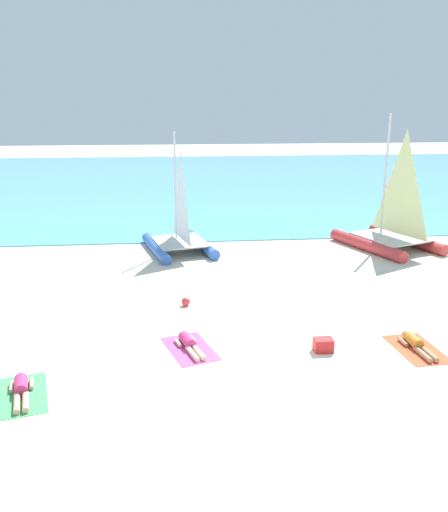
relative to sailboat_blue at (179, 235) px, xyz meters
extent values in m
plane|color=beige|center=(1.46, -0.41, -0.77)|extent=(120.00, 120.00, 0.00)
cube|color=#5BB2C1|center=(1.46, 21.54, -0.74)|extent=(120.00, 40.00, 0.05)
cylinder|color=blue|center=(-1.04, -0.12, -0.54)|extent=(1.36, 3.95, 0.45)
cylinder|color=blue|center=(0.98, 0.36, -0.54)|extent=(1.36, 3.95, 0.45)
cube|color=silver|center=(0.02, -0.06, -0.29)|extent=(2.61, 2.95, 0.06)
cylinder|color=silver|center=(-0.12, 0.49, 2.04)|extent=(0.09, 0.09, 4.71)
pyramid|color=white|center=(0.10, -0.42, 1.90)|extent=(0.54, 2.03, 3.96)
cylinder|color=#CC3838|center=(8.25, -0.66, -0.51)|extent=(2.10, 4.40, 0.52)
cylinder|color=#CC3838|center=(10.46, 0.19, -0.51)|extent=(2.10, 4.40, 0.52)
cube|color=silver|center=(9.43, -0.43, -0.22)|extent=(3.25, 3.55, 0.06)
cylinder|color=silver|center=(9.20, 0.17, 2.44)|extent=(0.11, 0.11, 5.38)
pyramid|color=#EAEA99|center=(9.58, -0.83, 2.28)|extent=(0.91, 2.23, 4.52)
cube|color=#4CB266|center=(-3.84, -11.79, -0.76)|extent=(1.52, 2.11, 0.01)
cylinder|color=#D83372|center=(-3.88, -11.60, -0.61)|extent=(0.44, 0.67, 0.30)
sphere|color=#D8AD84|center=(-3.98, -11.20, -0.61)|extent=(0.22, 0.22, 0.22)
cylinder|color=#D8AD84|center=(-3.82, -12.25, -0.69)|extent=(0.32, 0.79, 0.14)
cylinder|color=#D8AD84|center=(-3.64, -12.21, -0.69)|extent=(0.32, 0.79, 0.14)
cylinder|color=#D8AD84|center=(-4.13, -11.50, -0.70)|extent=(0.20, 0.46, 0.10)
cylinder|color=#D8AD84|center=(-3.71, -11.40, -0.70)|extent=(0.20, 0.46, 0.10)
cube|color=#D84C99|center=(0.06, -9.78, -0.76)|extent=(1.62, 2.14, 0.01)
cylinder|color=#D83372|center=(0.00, -9.59, -0.61)|extent=(0.47, 0.68, 0.30)
sphere|color=beige|center=(-0.12, -9.20, -0.61)|extent=(0.22, 0.22, 0.22)
cylinder|color=beige|center=(0.11, -10.24, -0.69)|extent=(0.37, 0.79, 0.14)
cylinder|color=beige|center=(0.28, -10.19, -0.69)|extent=(0.37, 0.79, 0.14)
cylinder|color=beige|center=(-0.26, -9.51, -0.70)|extent=(0.23, 0.46, 0.10)
cylinder|color=beige|center=(0.16, -9.38, -0.70)|extent=(0.23, 0.46, 0.10)
cube|color=#EA5933|center=(6.12, -10.41, -0.76)|extent=(1.25, 1.98, 0.01)
cylinder|color=orange|center=(6.11, -10.21, -0.61)|extent=(0.35, 0.64, 0.30)
sphere|color=tan|center=(6.07, -9.81, -0.61)|extent=(0.22, 0.22, 0.22)
cylinder|color=tan|center=(6.07, -10.87, -0.69)|extent=(0.20, 0.79, 0.14)
cylinder|color=tan|center=(6.25, -10.86, -0.69)|extent=(0.20, 0.79, 0.14)
cylinder|color=tan|center=(5.88, -10.08, -0.70)|extent=(0.13, 0.46, 0.10)
cylinder|color=tan|center=(6.31, -10.04, -0.70)|extent=(0.13, 0.46, 0.10)
sphere|color=red|center=(0.05, -6.59, -0.63)|extent=(0.28, 0.28, 0.28)
cube|color=red|center=(3.58, -10.28, -0.59)|extent=(0.50, 0.36, 0.36)
camera|label=1|loc=(-0.36, -23.12, 5.68)|focal=38.06mm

